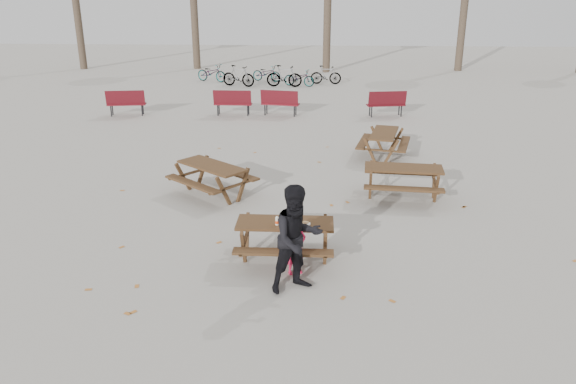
# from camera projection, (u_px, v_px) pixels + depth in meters

# --- Properties ---
(ground) EXTENTS (80.00, 80.00, 0.00)m
(ground) POSITION_uv_depth(u_px,v_px,m) (285.00, 259.00, 10.67)
(ground) COLOR gray
(ground) RESTS_ON ground
(main_picnic_table) EXTENTS (1.80, 1.45, 0.78)m
(main_picnic_table) POSITION_uv_depth(u_px,v_px,m) (285.00, 231.00, 10.47)
(main_picnic_table) COLOR #3A2615
(main_picnic_table) RESTS_ON ground
(food_tray) EXTENTS (0.18, 0.11, 0.03)m
(food_tray) POSITION_uv_depth(u_px,v_px,m) (305.00, 224.00, 10.26)
(food_tray) COLOR white
(food_tray) RESTS_ON main_picnic_table
(bread_roll) EXTENTS (0.14, 0.06, 0.05)m
(bread_roll) POSITION_uv_depth(u_px,v_px,m) (305.00, 222.00, 10.24)
(bread_roll) COLOR tan
(bread_roll) RESTS_ON food_tray
(soda_bottle) EXTENTS (0.07, 0.07, 0.17)m
(soda_bottle) POSITION_uv_depth(u_px,v_px,m) (277.00, 221.00, 10.25)
(soda_bottle) COLOR silver
(soda_bottle) RESTS_ON main_picnic_table
(child) EXTENTS (0.45, 0.38, 1.04)m
(child) POSITION_uv_depth(u_px,v_px,m) (296.00, 247.00, 10.00)
(child) COLOR #E31C46
(child) RESTS_ON ground
(adult) EXTENTS (1.15, 1.07, 1.88)m
(adult) POSITION_uv_depth(u_px,v_px,m) (297.00, 239.00, 9.32)
(adult) COLOR black
(adult) RESTS_ON ground
(picnic_table_east) EXTENTS (1.98, 1.65, 0.80)m
(picnic_table_east) POSITION_uv_depth(u_px,v_px,m) (403.00, 183.00, 13.60)
(picnic_table_east) COLOR #3A2615
(picnic_table_east) RESTS_ON ground
(picnic_table_north) EXTENTS (2.36, 2.32, 0.79)m
(picnic_table_north) POSITION_uv_depth(u_px,v_px,m) (212.00, 180.00, 13.77)
(picnic_table_north) COLOR #3A2615
(picnic_table_north) RESTS_ON ground
(picnic_table_far) EXTENTS (1.80, 2.06, 0.77)m
(picnic_table_far) POSITION_uv_depth(u_px,v_px,m) (384.00, 145.00, 16.87)
(picnic_table_far) COLOR #3A2615
(picnic_table_far) RESTS_ON ground
(park_bench_row) EXTENTS (11.89, 1.14, 1.03)m
(park_bench_row) POSITION_uv_depth(u_px,v_px,m) (256.00, 103.00, 22.22)
(park_bench_row) COLOR maroon
(park_bench_row) RESTS_ON ground
(bicycle_row) EXTENTS (7.86, 2.73, 1.09)m
(bicycle_row) POSITION_uv_depth(u_px,v_px,m) (267.00, 75.00, 29.21)
(bicycle_row) COLOR black
(bicycle_row) RESTS_ON ground
(fallen_leaves) EXTENTS (11.00, 11.00, 0.01)m
(fallen_leaves) POSITION_uv_depth(u_px,v_px,m) (313.00, 210.00, 12.99)
(fallen_leaves) COLOR #B2692A
(fallen_leaves) RESTS_ON ground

